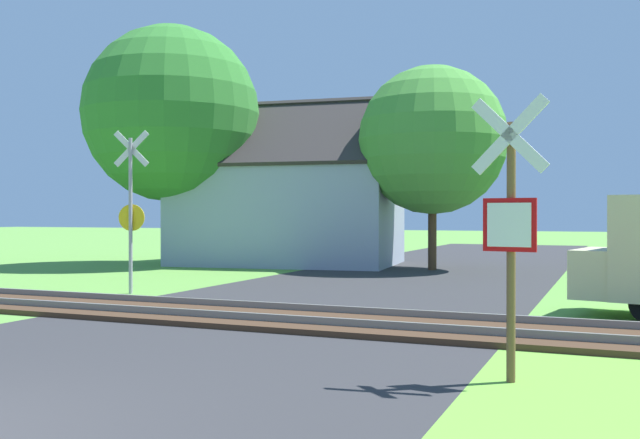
% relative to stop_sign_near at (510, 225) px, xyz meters
% --- Properties ---
extents(road_asphalt, '(8.32, 80.00, 0.01)m').
position_rel_stop_sign_near_xyz_m(road_asphalt, '(-4.58, -2.25, -1.78)').
color(road_asphalt, '#2D2D30').
rests_on(road_asphalt, ground).
extents(rail_track, '(60.00, 2.60, 0.22)m').
position_rel_stop_sign_near_xyz_m(rail_track, '(-4.58, 3.25, -1.72)').
color(rail_track, '#422D1E').
rests_on(rail_track, ground).
extents(stop_sign_near, '(0.87, 0.19, 3.22)m').
position_rel_stop_sign_near_xyz_m(stop_sign_near, '(0.00, 0.00, 0.00)').
color(stop_sign_near, brown).
rests_on(stop_sign_near, ground).
extents(crossing_sign_far, '(0.85, 0.27, 3.91)m').
position_rel_stop_sign_near_xyz_m(crossing_sign_far, '(-9.61, 5.79, 0.36)').
color(crossing_sign_far, '#9E9EA5').
rests_on(crossing_sign_far, ground).
extents(house, '(9.04, 6.54, 6.26)m').
position_rel_stop_sign_near_xyz_m(house, '(-10.46, 16.54, 0.29)').
color(house, '#99A3B7').
rests_on(house, ground).
extents(tree_center, '(5.07, 5.07, 6.97)m').
position_rel_stop_sign_near_xyz_m(tree_center, '(-4.68, 15.72, 2.65)').
color(tree_center, '#513823').
rests_on(tree_center, ground).
extents(tree_left, '(6.59, 6.59, 8.96)m').
position_rel_stop_sign_near_xyz_m(tree_left, '(-14.31, 14.37, 3.89)').
color(tree_left, '#513823').
rests_on(tree_left, ground).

